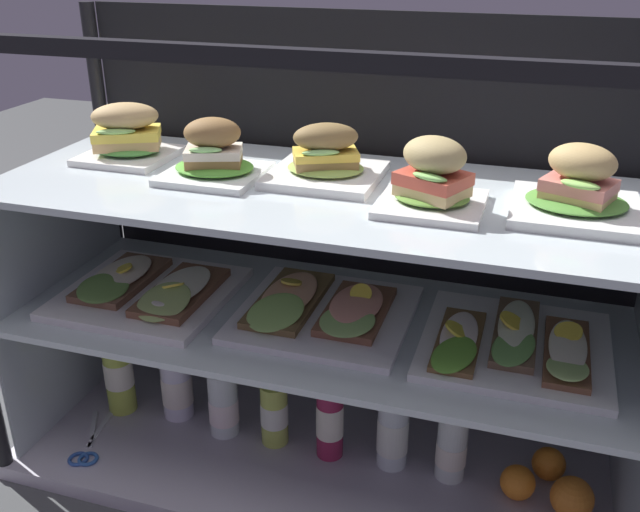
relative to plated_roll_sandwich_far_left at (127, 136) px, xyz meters
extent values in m
cube|color=#444647|center=(0.43, -0.06, -0.69)|extent=(6.00, 6.00, 0.02)
cube|color=#B8B3BF|center=(0.43, -0.06, -0.66)|extent=(1.28, 0.53, 0.03)
cylinder|color=black|center=(-0.19, 0.19, -0.22)|extent=(0.03, 0.03, 0.92)
cube|color=black|center=(0.43, -0.31, 0.22)|extent=(1.25, 0.03, 0.03)
cube|color=black|center=(0.43, 0.20, -0.20)|extent=(1.21, 0.01, 0.88)
cube|color=silver|center=(-0.17, -0.06, -0.49)|extent=(0.01, 0.46, 0.31)
cube|color=silver|center=(1.04, -0.06, -0.49)|extent=(0.01, 0.46, 0.31)
cube|color=silver|center=(0.43, -0.06, -0.33)|extent=(1.23, 0.48, 0.01)
cube|color=silver|center=(-0.17, -0.06, -0.19)|extent=(0.01, 0.46, 0.26)
cube|color=silver|center=(0.43, -0.06, -0.06)|extent=(1.23, 0.48, 0.01)
cube|color=white|center=(0.00, 0.00, -0.04)|extent=(0.18, 0.18, 0.01)
ellipsoid|color=#4E9D42|center=(0.00, 0.00, -0.03)|extent=(0.13, 0.11, 0.02)
cube|color=tan|center=(0.00, 0.00, -0.01)|extent=(0.15, 0.13, 0.02)
cube|color=yellow|center=(0.00, 0.00, 0.01)|extent=(0.16, 0.14, 0.02)
ellipsoid|color=#8FC665|center=(0.00, -0.04, 0.02)|extent=(0.08, 0.06, 0.02)
ellipsoid|color=tan|center=(0.00, 0.00, 0.04)|extent=(0.16, 0.14, 0.05)
cube|color=white|center=(0.22, -0.06, -0.04)|extent=(0.18, 0.18, 0.01)
ellipsoid|color=#509D32|center=(0.22, -0.06, -0.03)|extent=(0.15, 0.13, 0.02)
cube|color=olive|center=(0.22, -0.06, -0.02)|extent=(0.12, 0.10, 0.02)
cube|color=beige|center=(0.22, -0.06, 0.00)|extent=(0.12, 0.11, 0.02)
ellipsoid|color=#8FCD75|center=(0.22, -0.09, 0.01)|extent=(0.07, 0.05, 0.02)
ellipsoid|color=brown|center=(0.22, -0.06, 0.04)|extent=(0.13, 0.11, 0.06)
cube|color=white|center=(0.43, 0.00, -0.04)|extent=(0.20, 0.20, 0.02)
ellipsoid|color=#91B44F|center=(0.43, 0.00, -0.02)|extent=(0.15, 0.12, 0.01)
cube|color=olive|center=(0.43, 0.00, -0.01)|extent=(0.13, 0.11, 0.02)
cube|color=yellow|center=(0.43, 0.00, 0.00)|extent=(0.14, 0.12, 0.01)
ellipsoid|color=#89C26A|center=(0.43, -0.04, 0.01)|extent=(0.07, 0.05, 0.02)
ellipsoid|color=brown|center=(0.43, 0.00, 0.03)|extent=(0.14, 0.12, 0.05)
cube|color=white|center=(0.64, -0.10, -0.04)|extent=(0.18, 0.18, 0.01)
ellipsoid|color=#5C8E33|center=(0.64, -0.10, -0.03)|extent=(0.13, 0.11, 0.01)
cube|color=tan|center=(0.64, -0.10, -0.02)|extent=(0.13, 0.12, 0.02)
cube|color=#C44E3A|center=(0.64, -0.10, 0.00)|extent=(0.14, 0.12, 0.02)
ellipsoid|color=#85C660|center=(0.64, -0.13, 0.02)|extent=(0.07, 0.05, 0.02)
ellipsoid|color=tan|center=(0.64, -0.10, 0.05)|extent=(0.14, 0.12, 0.06)
cube|color=white|center=(0.88, -0.06, -0.04)|extent=(0.21, 0.21, 0.02)
ellipsoid|color=#4D8A35|center=(0.88, -0.06, -0.02)|extent=(0.16, 0.14, 0.01)
cube|color=#DCB56E|center=(0.88, -0.06, -0.01)|extent=(0.13, 0.11, 0.02)
cube|color=#D57A6D|center=(0.88, -0.06, 0.00)|extent=(0.13, 0.11, 0.02)
ellipsoid|color=#8ECA5B|center=(0.88, -0.10, 0.02)|extent=(0.07, 0.05, 0.01)
ellipsoid|color=tan|center=(0.88, -0.06, 0.04)|extent=(0.13, 0.11, 0.06)
cube|color=white|center=(0.06, -0.08, -0.31)|extent=(0.34, 0.33, 0.02)
cube|color=brown|center=(-0.01, -0.07, -0.30)|extent=(0.12, 0.23, 0.02)
ellipsoid|color=#659142|center=(-0.01, -0.14, -0.28)|extent=(0.13, 0.14, 0.03)
ellipsoid|color=beige|center=(-0.01, -0.07, -0.28)|extent=(0.10, 0.18, 0.02)
cylinder|color=yellow|center=(0.00, -0.07, -0.27)|extent=(0.05, 0.05, 0.02)
cube|color=brown|center=(0.14, -0.08, -0.30)|extent=(0.12, 0.24, 0.02)
ellipsoid|color=#9DB862|center=(0.14, -0.15, -0.28)|extent=(0.12, 0.13, 0.05)
ellipsoid|color=silver|center=(0.14, -0.08, -0.28)|extent=(0.10, 0.19, 0.01)
cylinder|color=yellow|center=(0.14, -0.11, -0.27)|extent=(0.06, 0.06, 0.02)
cube|color=white|center=(0.44, -0.05, -0.31)|extent=(0.34, 0.33, 0.01)
cube|color=brown|center=(0.36, -0.04, -0.30)|extent=(0.12, 0.26, 0.01)
ellipsoid|color=#9ACE62|center=(0.36, -0.12, -0.29)|extent=(0.13, 0.15, 0.04)
ellipsoid|color=#E3A97F|center=(0.36, -0.04, -0.29)|extent=(0.10, 0.21, 0.01)
cylinder|color=#F7DB49|center=(0.35, -0.01, -0.28)|extent=(0.05, 0.05, 0.02)
cube|color=brown|center=(0.50, -0.04, -0.30)|extent=(0.12, 0.22, 0.01)
ellipsoid|color=#8FBF62|center=(0.50, -0.11, -0.29)|extent=(0.13, 0.13, 0.03)
ellipsoid|color=#EA9B82|center=(0.50, -0.04, -0.28)|extent=(0.10, 0.17, 0.02)
cylinder|color=yellow|center=(0.51, -0.02, -0.27)|extent=(0.05, 0.04, 0.03)
cube|color=white|center=(0.81, -0.06, -0.31)|extent=(0.34, 0.33, 0.02)
cube|color=brown|center=(0.71, -0.09, -0.30)|extent=(0.08, 0.23, 0.01)
ellipsoid|color=#599C2E|center=(0.71, -0.16, -0.29)|extent=(0.10, 0.13, 0.03)
ellipsoid|color=silver|center=(0.71, -0.09, -0.29)|extent=(0.07, 0.18, 0.01)
cylinder|color=yellow|center=(0.71, -0.09, -0.28)|extent=(0.06, 0.06, 0.03)
cube|color=brown|center=(0.81, -0.04, -0.30)|extent=(0.08, 0.25, 0.02)
ellipsoid|color=#639E4A|center=(0.81, -0.11, -0.29)|extent=(0.09, 0.14, 0.03)
ellipsoid|color=#E1EAC4|center=(0.81, -0.04, -0.28)|extent=(0.07, 0.20, 0.02)
cylinder|color=yellow|center=(0.80, -0.05, -0.27)|extent=(0.05, 0.05, 0.03)
cube|color=brown|center=(0.90, -0.08, -0.30)|extent=(0.08, 0.23, 0.01)
ellipsoid|color=#A6D172|center=(0.90, -0.15, -0.29)|extent=(0.08, 0.12, 0.04)
ellipsoid|color=#F1ECCE|center=(0.90, -0.08, -0.29)|extent=(0.07, 0.19, 0.02)
cylinder|color=yellow|center=(0.90, -0.04, -0.28)|extent=(0.07, 0.07, 0.02)
cylinder|color=#B5CA48|center=(-0.05, -0.06, -0.55)|extent=(0.07, 0.07, 0.20)
cylinder|color=white|center=(-0.05, -0.06, -0.54)|extent=(0.07, 0.07, 0.06)
cylinder|color=#B8CB43|center=(-0.05, -0.06, -0.43)|extent=(0.03, 0.03, 0.04)
cylinder|color=black|center=(-0.05, -0.06, -0.41)|extent=(0.04, 0.04, 0.01)
cylinder|color=white|center=(0.08, -0.04, -0.55)|extent=(0.07, 0.07, 0.19)
cylinder|color=silver|center=(0.08, -0.04, -0.57)|extent=(0.07, 0.07, 0.07)
cylinder|color=silver|center=(0.08, -0.04, -0.43)|extent=(0.04, 0.04, 0.05)
cylinder|color=gold|center=(0.08, -0.04, -0.40)|extent=(0.04, 0.04, 0.01)
cylinder|color=white|center=(0.21, -0.07, -0.57)|extent=(0.07, 0.07, 0.16)
cylinder|color=white|center=(0.21, -0.07, -0.59)|extent=(0.07, 0.07, 0.06)
cylinder|color=white|center=(0.21, -0.07, -0.47)|extent=(0.04, 0.04, 0.04)
cylinder|color=gold|center=(0.21, -0.07, -0.44)|extent=(0.04, 0.04, 0.01)
cylinder|color=#BBCF55|center=(0.33, -0.06, -0.57)|extent=(0.06, 0.06, 0.15)
cylinder|color=silver|center=(0.33, -0.06, -0.57)|extent=(0.06, 0.06, 0.05)
cylinder|color=#BDD44D|center=(0.33, -0.06, -0.48)|extent=(0.03, 0.03, 0.04)
cylinder|color=#2B6FB8|center=(0.33, -0.06, -0.45)|extent=(0.03, 0.03, 0.01)
cylinder|color=#962145|center=(0.46, -0.07, -0.55)|extent=(0.06, 0.06, 0.19)
cylinder|color=white|center=(0.46, -0.07, -0.56)|extent=(0.06, 0.06, 0.07)
cylinder|color=#98283E|center=(0.46, -0.07, -0.44)|extent=(0.03, 0.03, 0.04)
cylinder|color=teal|center=(0.46, -0.07, -0.41)|extent=(0.03, 0.03, 0.01)
cylinder|color=white|center=(0.59, -0.06, -0.55)|extent=(0.06, 0.06, 0.19)
cylinder|color=silver|center=(0.59, -0.06, -0.57)|extent=(0.07, 0.07, 0.08)
cylinder|color=white|center=(0.59, -0.06, -0.44)|extent=(0.03, 0.03, 0.03)
cylinder|color=black|center=(0.59, -0.06, -0.42)|extent=(0.04, 0.04, 0.01)
cylinder|color=white|center=(0.71, -0.06, -0.56)|extent=(0.06, 0.06, 0.16)
cylinder|color=silver|center=(0.71, -0.06, -0.59)|extent=(0.06, 0.06, 0.05)
cylinder|color=silver|center=(0.71, -0.06, -0.46)|extent=(0.03, 0.03, 0.04)
cylinder|color=white|center=(0.71, -0.06, -0.43)|extent=(0.04, 0.04, 0.01)
sphere|color=orange|center=(0.85, -0.08, -0.61)|extent=(0.07, 0.07, 0.07)
sphere|color=orange|center=(0.95, -0.10, -0.60)|extent=(0.08, 0.08, 0.08)
sphere|color=orange|center=(0.91, 0.00, -0.61)|extent=(0.07, 0.07, 0.07)
cube|color=silver|center=(-0.07, -0.16, -0.64)|extent=(0.07, 0.12, 0.00)
torus|color=#2D5A9E|center=(-0.02, -0.25, -0.64)|extent=(0.06, 0.06, 0.01)
cube|color=silver|center=(-0.06, -0.15, -0.64)|extent=(0.03, 0.13, 0.00)
torus|color=#2C509D|center=(-0.04, -0.25, -0.64)|extent=(0.05, 0.05, 0.01)
cylinder|color=silver|center=(-0.05, -0.20, -0.64)|extent=(0.01, 0.01, 0.01)
camera|label=1|loc=(0.81, -1.24, 0.38)|focal=39.95mm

